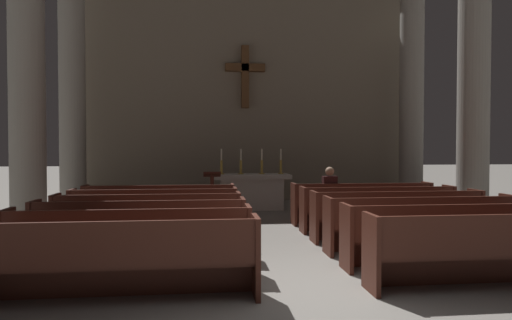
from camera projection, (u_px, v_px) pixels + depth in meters
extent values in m
plane|color=gray|center=(314.00, 294.00, 5.34)|extent=(80.00, 80.00, 0.00)
cube|color=#4C2319|center=(117.00, 264.00, 5.07)|extent=(3.12, 0.40, 0.05)
cube|color=#4C2319|center=(113.00, 244.00, 4.84)|extent=(3.12, 0.05, 0.50)
cube|color=#4C2319|center=(120.00, 279.00, 5.26)|extent=(3.12, 0.04, 0.40)
cube|color=#4C2319|center=(256.00, 256.00, 5.23)|extent=(0.06, 0.50, 0.95)
cube|color=#4C2319|center=(131.00, 246.00, 6.02)|extent=(3.12, 0.40, 0.05)
cube|color=#4C2319|center=(128.00, 228.00, 5.79)|extent=(3.12, 0.05, 0.50)
cube|color=#4C2319|center=(133.00, 259.00, 6.21)|extent=(3.12, 0.04, 0.40)
cube|color=#4C2319|center=(248.00, 240.00, 6.18)|extent=(0.06, 0.50, 0.95)
cube|color=#4C2319|center=(6.00, 245.00, 5.82)|extent=(0.06, 0.50, 0.95)
cube|color=#4C2319|center=(141.00, 232.00, 6.97)|extent=(3.12, 0.40, 0.05)
cube|color=#4C2319|center=(139.00, 217.00, 6.74)|extent=(3.12, 0.05, 0.50)
cube|color=#4C2319|center=(143.00, 244.00, 7.16)|extent=(3.12, 0.04, 0.40)
cube|color=#4C2319|center=(243.00, 228.00, 7.13)|extent=(0.06, 0.50, 0.95)
cube|color=#4C2319|center=(34.00, 232.00, 6.77)|extent=(0.06, 0.50, 0.95)
cube|color=#4C2319|center=(149.00, 222.00, 7.92)|extent=(3.12, 0.40, 0.05)
cube|color=#4C2319|center=(147.00, 209.00, 7.69)|extent=(3.12, 0.05, 0.50)
cube|color=#4C2319|center=(150.00, 233.00, 8.10)|extent=(3.12, 0.04, 0.40)
cube|color=#4C2319|center=(238.00, 218.00, 8.08)|extent=(0.06, 0.50, 0.95)
cube|color=#4C2319|center=(55.00, 221.00, 7.72)|extent=(0.06, 0.50, 0.95)
cube|color=#4C2319|center=(155.00, 214.00, 8.87)|extent=(3.12, 0.40, 0.05)
cube|color=#4C2319|center=(154.00, 202.00, 8.64)|extent=(3.12, 0.05, 0.50)
cube|color=#4C2319|center=(156.00, 224.00, 9.05)|extent=(3.12, 0.04, 0.40)
cube|color=#4C2319|center=(235.00, 211.00, 9.02)|extent=(0.06, 0.50, 0.95)
cube|color=#4C2319|center=(72.00, 213.00, 8.67)|extent=(0.06, 0.50, 0.95)
cube|color=#4C2319|center=(160.00, 208.00, 9.82)|extent=(3.12, 0.40, 0.05)
cube|color=#4C2319|center=(159.00, 197.00, 9.59)|extent=(3.12, 0.05, 0.50)
cube|color=#4C2319|center=(161.00, 217.00, 10.00)|extent=(3.12, 0.04, 0.40)
cube|color=#4C2319|center=(232.00, 205.00, 9.97)|extent=(0.06, 0.50, 0.95)
cube|color=#4C2319|center=(85.00, 207.00, 9.62)|extent=(0.06, 0.50, 0.95)
cube|color=#4C2319|center=(493.00, 253.00, 5.58)|extent=(3.12, 0.40, 0.05)
cube|color=#4C2319|center=(505.00, 235.00, 5.35)|extent=(3.12, 0.05, 0.50)
cube|color=#4C2319|center=(484.00, 267.00, 5.77)|extent=(3.12, 0.04, 0.40)
cube|color=#4C2319|center=(371.00, 253.00, 5.38)|extent=(0.06, 0.50, 0.95)
cube|color=#4C2319|center=(451.00, 238.00, 6.53)|extent=(3.12, 0.40, 0.05)
cube|color=#4C2319|center=(460.00, 222.00, 6.30)|extent=(3.12, 0.05, 0.50)
cube|color=#4C2319|center=(445.00, 251.00, 6.72)|extent=(3.12, 0.04, 0.40)
cube|color=#4C2319|center=(346.00, 237.00, 6.33)|extent=(0.06, 0.50, 0.95)
cube|color=#4C2319|center=(420.00, 227.00, 7.48)|extent=(3.12, 0.40, 0.05)
cube|color=#4C2319|center=(427.00, 212.00, 7.25)|extent=(3.12, 0.05, 0.50)
cube|color=#4C2319|center=(415.00, 238.00, 7.66)|extent=(3.12, 0.04, 0.40)
cube|color=#4C2319|center=(328.00, 226.00, 7.28)|extent=(0.06, 0.50, 0.95)
cube|color=#4C2319|center=(509.00, 222.00, 7.63)|extent=(0.06, 0.50, 0.95)
cube|color=#4C2319|center=(396.00, 218.00, 8.43)|extent=(3.12, 0.40, 0.05)
cube|color=#4C2319|center=(401.00, 205.00, 8.20)|extent=(3.12, 0.05, 0.50)
cube|color=#4C2319|center=(392.00, 228.00, 8.61)|extent=(3.12, 0.04, 0.40)
cube|color=#4C2319|center=(314.00, 217.00, 8.23)|extent=(0.06, 0.50, 0.95)
cube|color=#4C2319|center=(476.00, 214.00, 8.58)|extent=(0.06, 0.50, 0.95)
cube|color=#4C2319|center=(377.00, 211.00, 9.38)|extent=(3.12, 0.40, 0.05)
cube|color=#4C2319|center=(381.00, 199.00, 9.15)|extent=(3.12, 0.05, 0.50)
cube|color=#4C2319|center=(374.00, 220.00, 9.56)|extent=(3.12, 0.04, 0.40)
cube|color=#4C2319|center=(303.00, 210.00, 9.18)|extent=(0.06, 0.50, 0.95)
cube|color=#4C2319|center=(449.00, 208.00, 9.53)|extent=(0.06, 0.50, 0.95)
cube|color=#4C2319|center=(361.00, 205.00, 10.33)|extent=(3.12, 0.40, 0.05)
cube|color=#4C2319|center=(365.00, 194.00, 10.09)|extent=(3.12, 0.05, 0.50)
cube|color=#4C2319|center=(359.00, 214.00, 10.51)|extent=(3.12, 0.04, 0.40)
cube|color=#4C2319|center=(294.00, 204.00, 10.13)|extent=(0.06, 0.50, 0.95)
cube|color=#4C2319|center=(427.00, 202.00, 10.48)|extent=(0.06, 0.50, 0.95)
cube|color=#9E998E|center=(29.00, 224.00, 9.61)|extent=(1.02, 1.02, 0.20)
cylinder|color=#9E998E|center=(27.00, 77.00, 9.53)|extent=(0.73, 0.73, 6.54)
cube|color=#9E998E|center=(472.00, 216.00, 10.74)|extent=(1.02, 1.02, 0.20)
cylinder|color=#9E998E|center=(474.00, 84.00, 10.66)|extent=(0.73, 0.73, 6.54)
cube|color=#9E998E|center=(73.00, 205.00, 12.84)|extent=(1.02, 1.02, 0.20)
cylinder|color=#9E998E|center=(72.00, 95.00, 12.76)|extent=(0.73, 0.73, 6.54)
cube|color=#9E998E|center=(411.00, 201.00, 13.97)|extent=(1.02, 1.02, 0.20)
cylinder|color=#9E998E|center=(411.00, 99.00, 13.88)|extent=(0.73, 0.73, 6.54)
cube|color=#BCB7AD|center=(251.00, 194.00, 12.72)|extent=(1.76, 0.72, 0.88)
cube|color=#BCB7AD|center=(251.00, 176.00, 12.71)|extent=(2.20, 0.90, 0.12)
cube|color=silver|center=(251.00, 174.00, 12.70)|extent=(2.09, 0.86, 0.01)
cylinder|color=#B79338|center=(221.00, 174.00, 12.61)|extent=(0.16, 0.16, 0.02)
cylinder|color=#B79338|center=(221.00, 167.00, 12.61)|extent=(0.07, 0.07, 0.40)
cylinder|color=silver|center=(221.00, 155.00, 12.60)|extent=(0.04, 0.04, 0.32)
cylinder|color=#B79338|center=(241.00, 174.00, 12.67)|extent=(0.16, 0.16, 0.02)
cylinder|color=#B79338|center=(241.00, 167.00, 12.67)|extent=(0.07, 0.07, 0.40)
cylinder|color=silver|center=(241.00, 155.00, 12.66)|extent=(0.04, 0.04, 0.32)
cylinder|color=#B79338|center=(262.00, 174.00, 12.74)|extent=(0.16, 0.16, 0.02)
cylinder|color=#B79338|center=(262.00, 167.00, 12.73)|extent=(0.07, 0.07, 0.40)
cylinder|color=silver|center=(262.00, 154.00, 12.72)|extent=(0.04, 0.04, 0.32)
cylinder|color=#B79338|center=(281.00, 173.00, 12.80)|extent=(0.16, 0.16, 0.02)
cylinder|color=#B79338|center=(281.00, 167.00, 12.79)|extent=(0.07, 0.07, 0.40)
cylinder|color=silver|center=(281.00, 154.00, 12.78)|extent=(0.04, 0.04, 0.32)
cube|color=gray|center=(244.00, 89.00, 14.92)|extent=(11.34, 0.25, 7.44)
cube|color=brown|center=(245.00, 77.00, 14.67)|extent=(0.24, 0.24, 2.03)
cube|color=brown|center=(245.00, 68.00, 14.66)|extent=(1.30, 0.24, 0.24)
cylinder|color=#4C2319|center=(212.00, 216.00, 11.41)|extent=(0.36, 0.36, 0.04)
cylinder|color=#4C2319|center=(212.00, 196.00, 11.40)|extent=(0.10, 0.10, 1.05)
cube|color=#4C2319|center=(212.00, 174.00, 11.39)|extent=(0.44, 0.31, 0.15)
cube|color=#26262B|center=(326.00, 213.00, 10.42)|extent=(0.24, 0.14, 0.45)
cube|color=#26262B|center=(328.00, 202.00, 10.29)|extent=(0.28, 0.36, 0.12)
cube|color=#381919|center=(330.00, 188.00, 10.15)|extent=(0.32, 0.20, 0.54)
sphere|color=tan|center=(330.00, 171.00, 10.14)|extent=(0.20, 0.20, 0.20)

